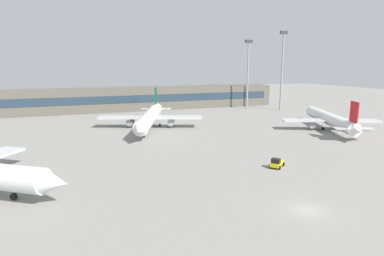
{
  "coord_description": "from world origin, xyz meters",
  "views": [
    {
      "loc": [
        -26.18,
        -29.16,
        17.28
      ],
      "look_at": [
        0.14,
        40.0,
        3.0
      ],
      "focal_mm": 29.99,
      "sensor_mm": 36.0,
      "label": 1
    }
  ],
  "objects_px": {
    "baggage_tug_yellow": "(277,163)",
    "floodlight_tower_east": "(248,70)",
    "airplane_mid": "(329,119)",
    "floodlight_tower_west": "(282,66)",
    "airplane_far": "(150,117)"
  },
  "relations": [
    {
      "from": "baggage_tug_yellow",
      "to": "floodlight_tower_east",
      "type": "xyz_separation_m",
      "value": [
        35.51,
        70.79,
        15.1
      ]
    },
    {
      "from": "airplane_mid",
      "to": "airplane_far",
      "type": "height_order",
      "value": "airplane_far"
    },
    {
      "from": "floodlight_tower_east",
      "to": "airplane_mid",
      "type": "bearing_deg",
      "value": -91.42
    },
    {
      "from": "airplane_mid",
      "to": "airplane_far",
      "type": "xyz_separation_m",
      "value": [
        -46.44,
        18.9,
        0.36
      ]
    },
    {
      "from": "airplane_mid",
      "to": "floodlight_tower_west",
      "type": "xyz_separation_m",
      "value": [
        11.87,
        38.72,
        14.62
      ]
    },
    {
      "from": "floodlight_tower_west",
      "to": "airplane_far",
      "type": "bearing_deg",
      "value": -161.22
    },
    {
      "from": "baggage_tug_yellow",
      "to": "floodlight_tower_east",
      "type": "distance_m",
      "value": 80.63
    },
    {
      "from": "airplane_mid",
      "to": "baggage_tug_yellow",
      "type": "xyz_separation_m",
      "value": [
        -34.35,
        -24.11,
        -2.03
      ]
    },
    {
      "from": "airplane_far",
      "to": "floodlight_tower_west",
      "type": "xyz_separation_m",
      "value": [
        58.32,
        19.82,
        14.26
      ]
    },
    {
      "from": "floodlight_tower_west",
      "to": "floodlight_tower_east",
      "type": "height_order",
      "value": "floodlight_tower_west"
    },
    {
      "from": "airplane_mid",
      "to": "floodlight_tower_east",
      "type": "xyz_separation_m",
      "value": [
        1.16,
        46.68,
        13.07
      ]
    },
    {
      "from": "floodlight_tower_west",
      "to": "baggage_tug_yellow",
      "type": "bearing_deg",
      "value": -126.34
    },
    {
      "from": "baggage_tug_yellow",
      "to": "airplane_mid",
      "type": "bearing_deg",
      "value": 35.07
    },
    {
      "from": "airplane_far",
      "to": "baggage_tug_yellow",
      "type": "bearing_deg",
      "value": -74.3
    },
    {
      "from": "baggage_tug_yellow",
      "to": "floodlight_tower_east",
      "type": "relative_size",
      "value": 0.14
    }
  ]
}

